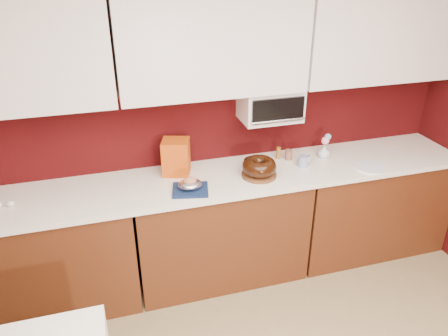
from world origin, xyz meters
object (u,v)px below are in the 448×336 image
at_px(toaster_oven, 270,104).
at_px(pandoro_box, 176,157).
at_px(foil_ham_nest, 190,184).
at_px(blue_jar, 303,161).
at_px(flower_vase, 324,151).
at_px(bundt_cake, 259,167).
at_px(coffee_mug, 304,159).

height_order(toaster_oven, pandoro_box, toaster_oven).
height_order(foil_ham_nest, blue_jar, blue_jar).
bearing_deg(toaster_oven, flower_vase, -9.95).
bearing_deg(blue_jar, bundt_cake, -171.77).
bearing_deg(flower_vase, bundt_cake, -165.64).
bearing_deg(flower_vase, toaster_oven, 170.05).
bearing_deg(toaster_oven, pandoro_box, -178.71).
xyz_separation_m(blue_jar, flower_vase, (0.23, 0.10, 0.01)).
xyz_separation_m(toaster_oven, flower_vase, (0.46, -0.08, -0.42)).
bearing_deg(coffee_mug, toaster_oven, 149.70).
height_order(toaster_oven, bundt_cake, toaster_oven).
bearing_deg(foil_ham_nest, bundt_cake, 7.96).
bearing_deg(blue_jar, toaster_oven, 140.84).
bearing_deg(coffee_mug, flower_vase, 17.86).
relative_size(pandoro_box, flower_vase, 2.37).
relative_size(foil_ham_nest, flower_vase, 1.47).
bearing_deg(pandoro_box, flower_vase, 14.44).
relative_size(toaster_oven, blue_jar, 5.05).
bearing_deg(pandoro_box, coffee_mug, 9.99).
distance_m(bundt_cake, coffee_mug, 0.42).
distance_m(bundt_cake, pandoro_box, 0.63).
distance_m(foil_ham_nest, pandoro_box, 0.31).
height_order(foil_ham_nest, pandoro_box, pandoro_box).
bearing_deg(pandoro_box, bundt_cake, -3.48).
bearing_deg(foil_ham_nest, coffee_mug, 9.96).
bearing_deg(blue_jar, foil_ham_nest, -171.93).
relative_size(foil_ham_nest, pandoro_box, 0.62).
relative_size(foil_ham_nest, blue_jar, 1.88).
xyz_separation_m(coffee_mug, blue_jar, (-0.03, -0.04, 0.00)).
distance_m(toaster_oven, pandoro_box, 0.82).
xyz_separation_m(toaster_oven, blue_jar, (0.23, -0.18, -0.43)).
xyz_separation_m(bundt_cake, coffee_mug, (0.41, 0.09, -0.04)).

